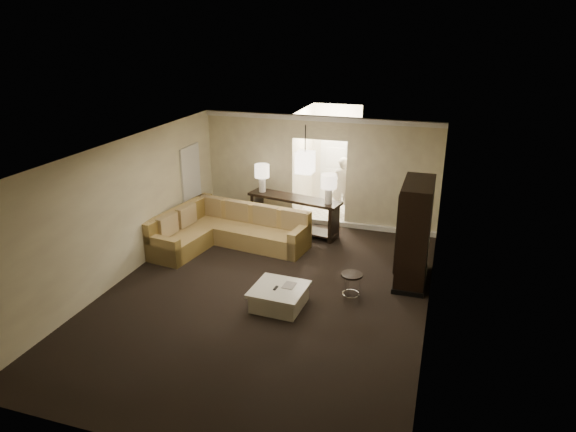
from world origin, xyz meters
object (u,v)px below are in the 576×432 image
(sectional_sofa, at_px, (225,231))
(coffee_table, at_px, (279,297))
(person, at_px, (342,183))
(console_table, at_px, (294,211))
(armoire, at_px, (414,235))
(drink_table, at_px, (351,281))

(sectional_sofa, height_order, coffee_table, sectional_sofa)
(sectional_sofa, bearing_deg, person, 61.20)
(console_table, height_order, armoire, armoire)
(coffee_table, bearing_deg, drink_table, 30.22)
(drink_table, bearing_deg, console_table, 125.19)
(sectional_sofa, relative_size, coffee_table, 3.30)
(console_table, bearing_deg, armoire, -18.05)
(console_table, bearing_deg, person, 73.53)
(coffee_table, xyz_separation_m, armoire, (2.20, 1.80, 0.80))
(sectional_sofa, bearing_deg, console_table, 52.61)
(coffee_table, bearing_deg, sectional_sofa, 132.87)
(console_table, bearing_deg, coffee_table, -65.47)
(console_table, distance_m, armoire, 3.49)
(coffee_table, distance_m, drink_table, 1.40)
(sectional_sofa, height_order, armoire, armoire)
(sectional_sofa, xyz_separation_m, coffee_table, (2.09, -2.25, -0.16))
(armoire, relative_size, drink_table, 4.08)
(person, bearing_deg, sectional_sofa, 39.55)
(coffee_table, xyz_separation_m, console_table, (-0.79, 3.52, 0.35))
(person, bearing_deg, coffee_table, 75.82)
(coffee_table, relative_size, armoire, 0.49)
(armoire, bearing_deg, console_table, 150.10)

